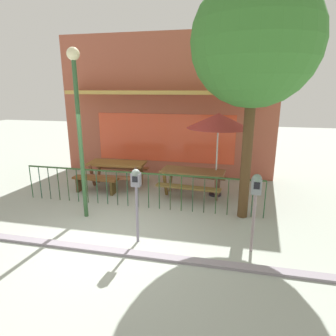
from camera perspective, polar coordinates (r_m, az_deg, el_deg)
The scene contains 12 objects.
ground at distance 6.38m, azimuth -10.78°, elevation -13.45°, with size 40.00×40.00×0.00m, color #9CA499.
pub_storefront at distance 10.40m, azimuth -0.44°, elevation 12.10°, with size 7.62×1.41×4.88m.
patio_fence_front at distance 7.56m, azimuth -6.05°, elevation -3.04°, with size 6.42×0.04×0.97m.
picnic_table_left at distance 9.40m, azimuth -10.07°, elevation 0.18°, with size 1.86×1.44×0.79m.
picnic_table_right at distance 8.37m, azimuth 4.86°, elevation -1.55°, with size 1.91×1.51×0.79m.
patio_umbrella at distance 8.18m, azimuth 9.96°, elevation 9.14°, with size 1.77×1.77×2.41m.
patio_bench at distance 8.93m, azimuth -14.18°, elevation -2.62°, with size 1.41×0.37×0.48m.
parking_meter_near at distance 5.68m, azimuth -6.31°, elevation -3.66°, with size 0.18×0.17×1.55m.
parking_meter_far at distance 5.54m, azimuth 17.02°, elevation -4.70°, with size 0.18×0.17×1.56m.
street_tree at distance 6.86m, azimuth 16.87°, elevation 22.63°, with size 2.75×2.75×5.38m.
street_lamp at distance 6.88m, azimuth -17.44°, elevation 10.63°, with size 0.28×0.28×3.91m.
curb_edge at distance 5.96m, azimuth -12.81°, elevation -15.76°, with size 10.67×0.20×0.11m, color gray.
Camera 1 is at (2.31, -5.10, 3.06)m, focal length 30.75 mm.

